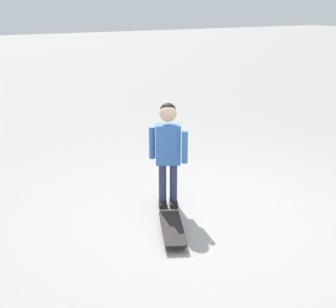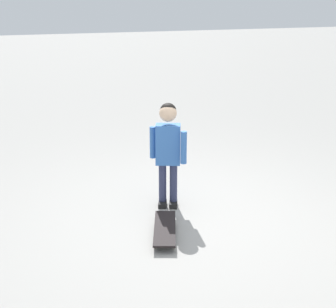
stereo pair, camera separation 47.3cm
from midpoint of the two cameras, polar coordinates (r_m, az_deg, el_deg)
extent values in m
plane|color=gray|center=(4.61, 1.82, -7.94)|extent=(50.00, 50.00, 0.00)
cylinder|color=#2D3351|center=(4.84, -2.15, -3.52)|extent=(0.08, 0.08, 0.42)
cube|color=black|center=(4.89, -2.11, -5.99)|extent=(0.13, 0.17, 0.05)
cylinder|color=#2D3351|center=(4.84, -3.46, -3.55)|extent=(0.08, 0.08, 0.42)
cube|color=black|center=(4.89, -3.41, -6.02)|extent=(0.13, 0.17, 0.05)
cube|color=#386BB7|center=(4.70, -2.88, 1.11)|extent=(0.28, 0.22, 0.40)
cylinder|color=#386BB7|center=(4.61, -0.94, 0.78)|extent=(0.06, 0.06, 0.32)
cylinder|color=#386BB7|center=(4.76, -4.76, 1.29)|extent=(0.06, 0.06, 0.32)
sphere|color=beige|center=(4.62, -2.94, 4.85)|extent=(0.17, 0.17, 0.17)
sphere|color=black|center=(4.63, -2.95, 5.06)|extent=(0.16, 0.16, 0.16)
cube|color=black|center=(4.32, -2.65, -8.83)|extent=(0.43, 0.71, 0.02)
cube|color=#B7B7BC|center=(4.12, -2.47, -10.52)|extent=(0.11, 0.07, 0.02)
cube|color=#B7B7BC|center=(4.55, -2.80, -7.62)|extent=(0.11, 0.07, 0.02)
cylinder|color=beige|center=(4.13, -1.41, -10.76)|extent=(0.05, 0.06, 0.06)
cylinder|color=beige|center=(4.13, -3.53, -10.84)|extent=(0.05, 0.06, 0.06)
cylinder|color=beige|center=(4.56, -1.85, -7.85)|extent=(0.05, 0.06, 0.06)
cylinder|color=beige|center=(4.55, -3.75, -7.92)|extent=(0.05, 0.06, 0.06)
camera|label=1|loc=(0.24, -92.86, -0.94)|focal=51.36mm
camera|label=2|loc=(0.24, 87.14, 0.94)|focal=51.36mm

